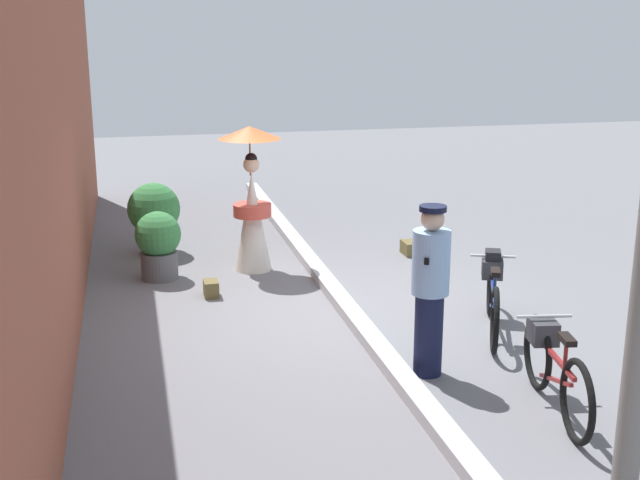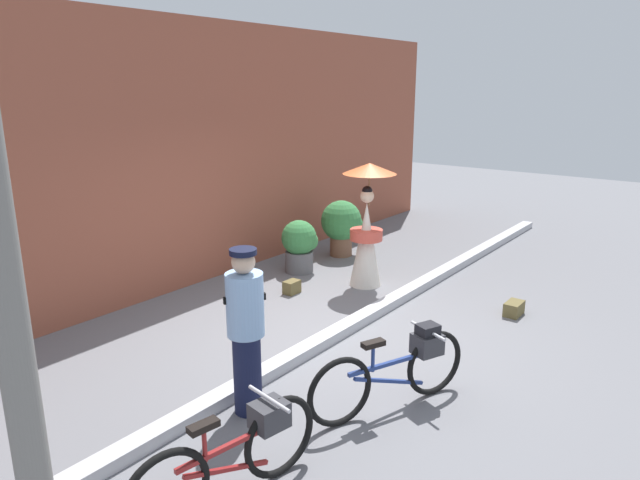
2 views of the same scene
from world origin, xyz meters
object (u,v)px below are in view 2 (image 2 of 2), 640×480
object	(u,v)px
potted_plant_by_door	(343,224)
backpack_spare	(292,287)
bicycle_far_side	(235,454)
person_officer	(246,328)
backpack_on_pavement	(514,308)
bicycle_near_officer	(399,367)
person_with_parasol	(367,225)
potted_plant_small	(300,244)

from	to	relation	value
potted_plant_by_door	backpack_spare	distance (m)	2.17
bicycle_far_side	person_officer	size ratio (longest dim) A/B	1.02
person_officer	backpack_on_pavement	size ratio (longest dim) A/B	5.02
bicycle_near_officer	backpack_on_pavement	bearing A→B (deg)	-2.19
bicycle_far_side	potted_plant_by_door	xyz separation A→B (m)	(5.59, 3.02, 0.19)
potted_plant_by_door	backpack_on_pavement	world-z (taller)	potted_plant_by_door
bicycle_near_officer	person_with_parasol	distance (m)	3.47
bicycle_near_officer	potted_plant_small	distance (m)	4.20
person_officer	potted_plant_small	bearing A→B (deg)	32.79
person_officer	backpack_on_pavement	distance (m)	4.06
person_with_parasol	backpack_spare	world-z (taller)	person_with_parasol
bicycle_near_officer	backpack_on_pavement	distance (m)	2.90
bicycle_far_side	potted_plant_by_door	world-z (taller)	potted_plant_by_door
bicycle_near_officer	potted_plant_by_door	distance (m)	5.02
person_officer	person_with_parasol	bearing A→B (deg)	16.30
person_with_parasol	backpack_on_pavement	distance (m)	2.39
potted_plant_small	backpack_spare	bearing A→B (deg)	-147.35
backpack_spare	person_officer	bearing A→B (deg)	-147.16
backpack_spare	potted_plant_small	bearing A→B (deg)	32.65
person_with_parasol	potted_plant_by_door	size ratio (longest dim) A/B	1.87
person_officer	potted_plant_small	size ratio (longest dim) A/B	1.84
person_with_parasol	person_officer	bearing A→B (deg)	-163.70
bicycle_far_side	backpack_on_pavement	world-z (taller)	bicycle_far_side
person_officer	potted_plant_by_door	bearing A→B (deg)	25.68
bicycle_far_side	person_with_parasol	size ratio (longest dim) A/B	0.87
bicycle_near_officer	backpack_on_pavement	size ratio (longest dim) A/B	5.19
person_with_parasol	backpack_on_pavement	world-z (taller)	person_with_parasol
backpack_on_pavement	bicycle_near_officer	bearing A→B (deg)	177.81
potted_plant_by_door	potted_plant_small	distance (m)	1.19
person_officer	person_with_parasol	size ratio (longest dim) A/B	0.85
bicycle_near_officer	bicycle_far_side	xyz separation A→B (m)	(-1.83, 0.30, -0.02)
potted_plant_by_door	backpack_on_pavement	distance (m)	3.57
potted_plant_small	backpack_spare	world-z (taller)	potted_plant_small
bicycle_near_officer	backpack_on_pavement	world-z (taller)	bicycle_near_officer
person_officer	potted_plant_small	distance (m)	4.19
bicycle_far_side	person_with_parasol	bearing A→B (deg)	21.92
bicycle_far_side	backpack_on_pavement	distance (m)	4.74
person_with_parasol	potted_plant_small	world-z (taller)	person_with_parasol
person_officer	backpack_on_pavement	xyz separation A→B (m)	(3.82, -1.17, -0.74)
person_officer	backpack_spare	bearing A→B (deg)	32.84
potted_plant_by_door	bicycle_far_side	bearing A→B (deg)	-151.65
bicycle_near_officer	potted_plant_small	bearing A→B (deg)	52.17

